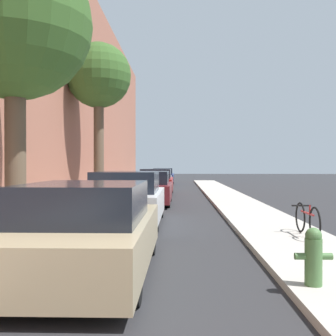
{
  "coord_description": "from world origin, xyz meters",
  "views": [
    {
      "loc": [
        0.52,
        1.29,
        1.68
      ],
      "look_at": [
        0.2,
        12.17,
        1.59
      ],
      "focal_mm": 43.81,
      "sensor_mm": 36.0,
      "label": 1
    }
  ],
  "objects_px": {
    "street_tree_far": "(99,78)",
    "fire_hydrant": "(313,256)",
    "parked_car_silver": "(158,179)",
    "parked_car_white": "(127,199)",
    "street_tree_near": "(15,25)",
    "bicycle": "(307,220)",
    "parked_car_red": "(156,182)",
    "parked_car_champagne": "(88,231)",
    "parked_car_navy": "(163,177)",
    "parked_car_maroon": "(148,189)"
  },
  "relations": [
    {
      "from": "parked_car_white",
      "to": "bicycle",
      "type": "distance_m",
      "value": 4.95
    },
    {
      "from": "street_tree_near",
      "to": "parked_car_champagne",
      "type": "bearing_deg",
      "value": -45.45
    },
    {
      "from": "parked_car_navy",
      "to": "fire_hydrant",
      "type": "height_order",
      "value": "parked_car_navy"
    },
    {
      "from": "street_tree_near",
      "to": "fire_hydrant",
      "type": "bearing_deg",
      "value": -29.08
    },
    {
      "from": "street_tree_near",
      "to": "bicycle",
      "type": "xyz_separation_m",
      "value": [
        6.08,
        0.92,
        -3.99
      ]
    },
    {
      "from": "parked_car_navy",
      "to": "bicycle",
      "type": "relative_size",
      "value": 2.74
    },
    {
      "from": "parked_car_white",
      "to": "street_tree_near",
      "type": "distance_m",
      "value": 5.4
    },
    {
      "from": "street_tree_far",
      "to": "bicycle",
      "type": "relative_size",
      "value": 3.83
    },
    {
      "from": "parked_car_white",
      "to": "parked_car_red",
      "type": "height_order",
      "value": "parked_car_white"
    },
    {
      "from": "parked_car_champagne",
      "to": "parked_car_white",
      "type": "relative_size",
      "value": 1.0
    },
    {
      "from": "parked_car_red",
      "to": "street_tree_near",
      "type": "height_order",
      "value": "street_tree_near"
    },
    {
      "from": "parked_car_champagne",
      "to": "parked_car_white",
      "type": "xyz_separation_m",
      "value": [
        -0.08,
        5.34,
        0.04
      ]
    },
    {
      "from": "street_tree_far",
      "to": "fire_hydrant",
      "type": "distance_m",
      "value": 13.01
    },
    {
      "from": "parked_car_red",
      "to": "street_tree_far",
      "type": "height_order",
      "value": "street_tree_far"
    },
    {
      "from": "parked_car_champagne",
      "to": "parked_car_maroon",
      "type": "relative_size",
      "value": 1.04
    },
    {
      "from": "parked_car_maroon",
      "to": "parked_car_red",
      "type": "relative_size",
      "value": 0.92
    },
    {
      "from": "parked_car_red",
      "to": "street_tree_far",
      "type": "bearing_deg",
      "value": -106.55
    },
    {
      "from": "street_tree_far",
      "to": "parked_car_navy",
      "type": "bearing_deg",
      "value": 84.35
    },
    {
      "from": "parked_car_maroon",
      "to": "street_tree_far",
      "type": "distance_m",
      "value": 4.95
    },
    {
      "from": "parked_car_silver",
      "to": "street_tree_far",
      "type": "relative_size",
      "value": 0.72
    },
    {
      "from": "parked_car_white",
      "to": "parked_car_silver",
      "type": "bearing_deg",
      "value": 90.14
    },
    {
      "from": "parked_car_red",
      "to": "parked_car_champagne",
      "type": "bearing_deg",
      "value": -90.27
    },
    {
      "from": "parked_car_maroon",
      "to": "street_tree_near",
      "type": "xyz_separation_m",
      "value": [
        -1.96,
        -9.06,
        3.8
      ]
    },
    {
      "from": "parked_car_white",
      "to": "parked_car_maroon",
      "type": "bearing_deg",
      "value": 88.46
    },
    {
      "from": "parked_car_champagne",
      "to": "parked_car_silver",
      "type": "height_order",
      "value": "parked_car_champagne"
    },
    {
      "from": "parked_car_red",
      "to": "street_tree_near",
      "type": "relative_size",
      "value": 0.78
    },
    {
      "from": "parked_car_silver",
      "to": "street_tree_far",
      "type": "height_order",
      "value": "street_tree_far"
    },
    {
      "from": "parked_car_white",
      "to": "bicycle",
      "type": "relative_size",
      "value": 2.66
    },
    {
      "from": "parked_car_red",
      "to": "bicycle",
      "type": "relative_size",
      "value": 2.76
    },
    {
      "from": "parked_car_maroon",
      "to": "parked_car_navy",
      "type": "height_order",
      "value": "parked_car_maroon"
    },
    {
      "from": "street_tree_near",
      "to": "street_tree_far",
      "type": "distance_m",
      "value": 8.31
    },
    {
      "from": "street_tree_near",
      "to": "parked_car_maroon",
      "type": "bearing_deg",
      "value": 77.77
    },
    {
      "from": "parked_car_silver",
      "to": "street_tree_far",
      "type": "distance_m",
      "value": 13.61
    },
    {
      "from": "parked_car_red",
      "to": "parked_car_silver",
      "type": "relative_size",
      "value": 1.0
    },
    {
      "from": "parked_car_navy",
      "to": "bicycle",
      "type": "distance_m",
      "value": 26.33
    },
    {
      "from": "parked_car_red",
      "to": "parked_car_silver",
      "type": "bearing_deg",
      "value": 91.9
    },
    {
      "from": "parked_car_white",
      "to": "street_tree_far",
      "type": "relative_size",
      "value": 0.7
    },
    {
      "from": "street_tree_near",
      "to": "fire_hydrant",
      "type": "height_order",
      "value": "street_tree_near"
    },
    {
      "from": "parked_car_white",
      "to": "parked_car_maroon",
      "type": "xyz_separation_m",
      "value": [
        0.15,
        5.64,
        -0.04
      ]
    },
    {
      "from": "parked_car_navy",
      "to": "fire_hydrant",
      "type": "distance_m",
      "value": 29.88
    },
    {
      "from": "parked_car_maroon",
      "to": "parked_car_red",
      "type": "distance_m",
      "value": 5.76
    },
    {
      "from": "parked_car_maroon",
      "to": "parked_car_champagne",
      "type": "bearing_deg",
      "value": -90.37
    },
    {
      "from": "street_tree_far",
      "to": "fire_hydrant",
      "type": "height_order",
      "value": "street_tree_far"
    },
    {
      "from": "bicycle",
      "to": "street_tree_near",
      "type": "bearing_deg",
      "value": -171.78
    },
    {
      "from": "parked_car_maroon",
      "to": "fire_hydrant",
      "type": "height_order",
      "value": "parked_car_maroon"
    },
    {
      "from": "parked_car_champagne",
      "to": "parked_car_white",
      "type": "bearing_deg",
      "value": 90.87
    },
    {
      "from": "parked_car_white",
      "to": "parked_car_navy",
      "type": "xyz_separation_m",
      "value": [
        0.06,
        23.5,
        -0.04
      ]
    },
    {
      "from": "street_tree_far",
      "to": "bicycle",
      "type": "bearing_deg",
      "value": -50.55
    },
    {
      "from": "parked_car_white",
      "to": "fire_hydrant",
      "type": "distance_m",
      "value": 6.99
    },
    {
      "from": "parked_car_silver",
      "to": "street_tree_near",
      "type": "height_order",
      "value": "street_tree_near"
    }
  ]
}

